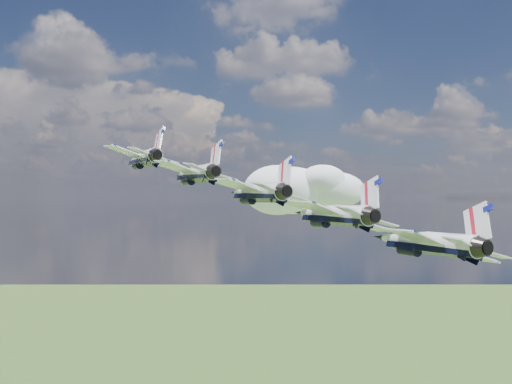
{
  "coord_description": "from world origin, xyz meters",
  "views": [
    {
      "loc": [
        -1.89,
        -75.52,
        151.77
      ],
      "look_at": [
        4.9,
        -8.75,
        152.51
      ],
      "focal_mm": 40.0,
      "sensor_mm": 36.0,
      "label": 1
    }
  ],
  "objects_px": {
    "jet_0": "(143,158)",
    "jet_3": "(331,214)",
    "jet_4": "(423,242)",
    "jet_2": "(256,192)",
    "jet_1": "(194,174)"
  },
  "relations": [
    {
      "from": "jet_0",
      "to": "jet_3",
      "type": "relative_size",
      "value": 1.0
    },
    {
      "from": "jet_3",
      "to": "jet_4",
      "type": "height_order",
      "value": "jet_3"
    },
    {
      "from": "jet_3",
      "to": "jet_4",
      "type": "xyz_separation_m",
      "value": [
        7.27,
        -7.2,
        -2.43
      ]
    },
    {
      "from": "jet_0",
      "to": "jet_4",
      "type": "distance_m",
      "value": 42.07
    },
    {
      "from": "jet_2",
      "to": "jet_4",
      "type": "xyz_separation_m",
      "value": [
        14.54,
        -14.4,
        -4.86
      ]
    },
    {
      "from": "jet_1",
      "to": "jet_0",
      "type": "bearing_deg",
      "value": 116.04
    },
    {
      "from": "jet_0",
      "to": "jet_4",
      "type": "height_order",
      "value": "jet_0"
    },
    {
      "from": "jet_2",
      "to": "jet_4",
      "type": "height_order",
      "value": "jet_2"
    },
    {
      "from": "jet_0",
      "to": "jet_4",
      "type": "bearing_deg",
      "value": -63.96
    },
    {
      "from": "jet_0",
      "to": "jet_2",
      "type": "height_order",
      "value": "jet_0"
    },
    {
      "from": "jet_2",
      "to": "jet_1",
      "type": "bearing_deg",
      "value": 116.04
    },
    {
      "from": "jet_1",
      "to": "jet_3",
      "type": "height_order",
      "value": "jet_1"
    },
    {
      "from": "jet_1",
      "to": "jet_2",
      "type": "bearing_deg",
      "value": -63.96
    },
    {
      "from": "jet_1",
      "to": "jet_3",
      "type": "distance_m",
      "value": 21.04
    },
    {
      "from": "jet_1",
      "to": "jet_2",
      "type": "xyz_separation_m",
      "value": [
        7.27,
        -7.2,
        -2.43
      ]
    }
  ]
}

